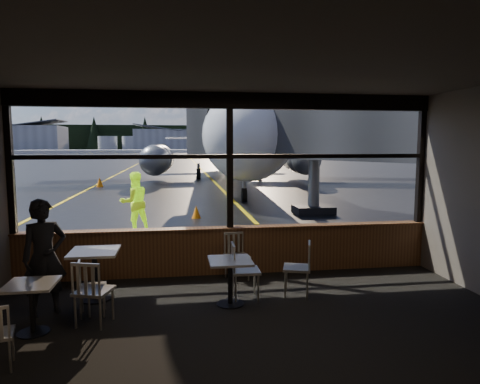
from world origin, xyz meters
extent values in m
plane|color=black|center=(0.00, 120.00, 0.00)|extent=(520.00, 520.00, 0.00)
cube|color=black|center=(0.00, -3.00, 0.01)|extent=(8.00, 6.00, 0.01)
cube|color=#38332D|center=(0.00, -3.00, 3.50)|extent=(8.00, 6.00, 0.04)
cube|color=#534A43|center=(0.00, -6.00, 1.75)|extent=(8.00, 0.04, 3.50)
cube|color=#512E18|center=(0.00, 0.00, 0.45)|extent=(8.00, 0.28, 0.90)
cube|color=black|center=(0.00, 0.00, 3.35)|extent=(8.00, 0.18, 0.30)
cube|color=black|center=(-3.95, 0.00, 2.20)|extent=(0.12, 0.12, 2.60)
cube|color=black|center=(0.00, 0.00, 2.20)|extent=(0.12, 0.12, 2.60)
cube|color=black|center=(3.95, 0.00, 2.20)|extent=(0.12, 0.12, 2.60)
cube|color=black|center=(0.00, 0.00, 2.30)|extent=(8.00, 0.10, 0.08)
imported|color=black|center=(-2.97, -1.59, 0.87)|extent=(0.75, 0.66, 1.74)
imported|color=#BFF219|center=(-2.23, 4.40, 0.87)|extent=(1.05, 0.96, 1.75)
cone|color=#FF4608|center=(-0.36, 6.48, 0.22)|extent=(0.31, 0.31, 0.43)
cone|color=#F65A07|center=(-5.56, 18.24, 0.29)|extent=(0.41, 0.41, 0.57)
cylinder|color=silver|center=(-30.00, 182.00, 3.00)|extent=(8.00, 8.00, 6.00)
cylinder|color=silver|center=(-20.00, 182.00, 3.00)|extent=(8.00, 8.00, 6.00)
cylinder|color=silver|center=(-10.00, 182.00, 3.00)|extent=(8.00, 8.00, 6.00)
cube|color=black|center=(0.00, 210.00, 6.00)|extent=(360.00, 3.00, 12.00)
camera|label=1|loc=(-1.01, -8.13, 2.53)|focal=32.00mm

